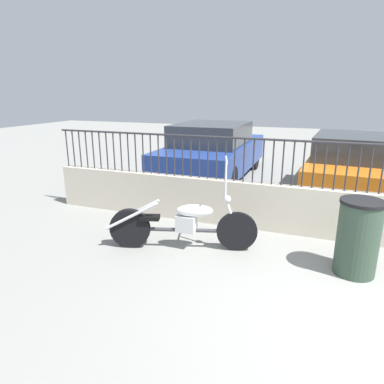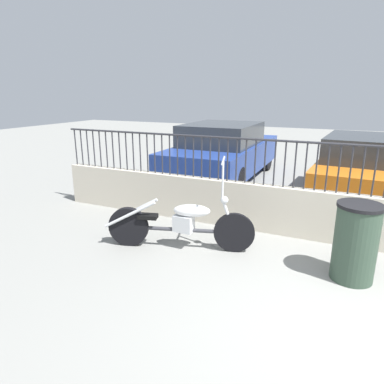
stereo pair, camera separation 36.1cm
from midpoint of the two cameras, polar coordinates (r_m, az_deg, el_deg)
ground_plane at (r=3.84m, az=28.65°, el=-21.03°), size 40.00×40.00×0.00m
low_wall at (r=5.66m, az=28.04°, el=-4.40°), size 10.78×0.18×0.78m
fence_railing at (r=5.44m, az=29.25°, el=4.23°), size 10.78×0.04×0.73m
motorcycle_dark_grey at (r=4.95m, az=-0.82°, el=-5.18°), size 2.13×0.83×1.35m
trash_bin at (r=4.64m, az=27.66°, el=-7.46°), size 0.52×0.52×0.97m
car_blue at (r=9.08m, az=6.45°, el=6.78°), size 1.85×4.57×1.45m
car_orange at (r=8.60m, az=28.01°, el=4.02°), size 2.11×4.38×1.31m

